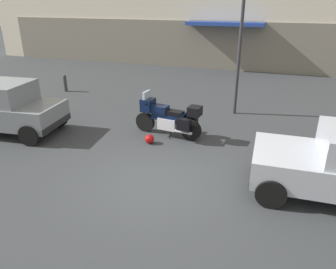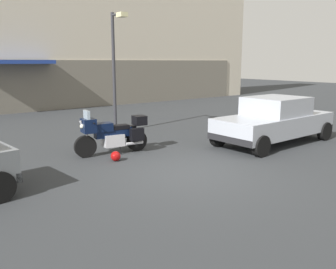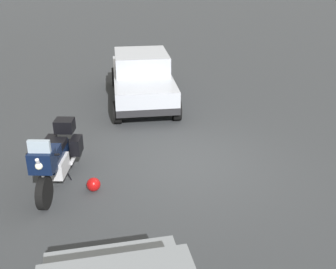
{
  "view_description": "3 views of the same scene",
  "coord_description": "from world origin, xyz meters",
  "px_view_note": "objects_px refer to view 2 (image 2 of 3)",
  "views": [
    {
      "loc": [
        2.47,
        -6.14,
        4.04
      ],
      "look_at": [
        0.1,
        0.82,
        0.93
      ],
      "focal_mm": 34.47,
      "sensor_mm": 36.0,
      "label": 1
    },
    {
      "loc": [
        -5.62,
        -6.49,
        2.71
      ],
      "look_at": [
        0.16,
        1.06,
        0.78
      ],
      "focal_mm": 38.5,
      "sensor_mm": 36.0,
      "label": 2
    },
    {
      "loc": [
        -8.0,
        1.35,
        4.4
      ],
      "look_at": [
        -0.0,
        0.45,
        0.76
      ],
      "focal_mm": 43.11,
      "sensor_mm": 36.0,
      "label": 3
    }
  ],
  "objects_px": {
    "streetlamp_curbside": "(116,61)",
    "helmet": "(116,156)",
    "car_sedan_far": "(275,120)",
    "motorcycle": "(113,133)"
  },
  "relations": [
    {
      "from": "streetlamp_curbside",
      "to": "helmet",
      "type": "bearing_deg",
      "value": -120.36
    },
    {
      "from": "helmet",
      "to": "streetlamp_curbside",
      "type": "bearing_deg",
      "value": 59.64
    },
    {
      "from": "car_sedan_far",
      "to": "helmet",
      "type": "bearing_deg",
      "value": 165.26
    },
    {
      "from": "motorcycle",
      "to": "helmet",
      "type": "bearing_deg",
      "value": 72.64
    },
    {
      "from": "car_sedan_far",
      "to": "streetlamp_curbside",
      "type": "relative_size",
      "value": 1.03
    },
    {
      "from": "helmet",
      "to": "car_sedan_far",
      "type": "distance_m",
      "value": 5.55
    },
    {
      "from": "helmet",
      "to": "car_sedan_far",
      "type": "xyz_separation_m",
      "value": [
        5.36,
        -1.27,
        0.64
      ]
    },
    {
      "from": "motorcycle",
      "to": "car_sedan_far",
      "type": "bearing_deg",
      "value": 165.89
    },
    {
      "from": "motorcycle",
      "to": "helmet",
      "type": "height_order",
      "value": "motorcycle"
    },
    {
      "from": "motorcycle",
      "to": "streetlamp_curbside",
      "type": "xyz_separation_m",
      "value": [
        1.67,
        2.71,
        2.13
      ]
    }
  ]
}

